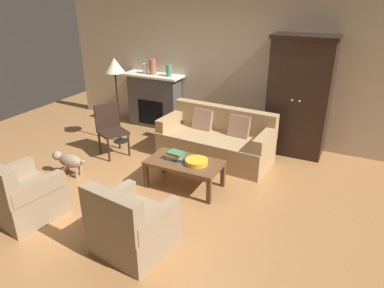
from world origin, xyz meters
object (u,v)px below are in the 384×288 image
at_px(fruit_bowl, 197,162).
at_px(mantel_vase_terracotta, 153,67).
at_px(armoire, 299,97).
at_px(couch, 216,141).
at_px(floor_lamp, 115,70).
at_px(coffee_table, 184,165).
at_px(dog, 69,161).
at_px(mantel_vase_jade, 169,71).
at_px(armchair_near_left, 21,196).
at_px(mantel_vase_cream, 145,68).
at_px(side_chair_wooden, 110,126).
at_px(armchair_near_right, 131,227).
at_px(fireplace, 155,100).
at_px(book_stack, 176,156).

xyz_separation_m(fruit_bowl, mantel_vase_terracotta, (-1.94, 2.01, 0.82)).
height_order(armoire, couch, armoire).
xyz_separation_m(armoire, couch, (-1.16, -0.83, -0.72)).
bearing_deg(floor_lamp, coffee_table, -27.27).
distance_m(mantel_vase_terracotta, dog, 2.69).
bearing_deg(coffee_table, mantel_vase_jade, 124.19).
xyz_separation_m(couch, armchair_near_left, (-1.56, -2.73, -0.00)).
height_order(coffee_table, mantel_vase_cream, mantel_vase_cream).
height_order(fruit_bowl, side_chair_wooden, side_chair_wooden).
relative_size(coffee_table, armchair_near_right, 1.25).
xyz_separation_m(fireplace, couch, (1.79, -0.91, -0.25)).
relative_size(side_chair_wooden, floor_lamp, 0.56).
bearing_deg(dog, armchair_near_right, -28.48).
xyz_separation_m(coffee_table, mantel_vase_terracotta, (-1.75, 2.01, 0.91)).
bearing_deg(mantel_vase_cream, coffee_table, -46.25).
bearing_deg(mantel_vase_cream, book_stack, -48.45).
bearing_deg(dog, fireplace, 88.62).
relative_size(fireplace, mantel_vase_terracotta, 4.15).
height_order(mantel_vase_terracotta, armchair_near_left, mantel_vase_terracotta).
height_order(mantel_vase_jade, side_chair_wooden, mantel_vase_jade).
relative_size(book_stack, side_chair_wooden, 0.30).
distance_m(book_stack, armchair_near_left, 2.12).
xyz_separation_m(fruit_bowl, armchair_near_right, (-0.08, -1.52, -0.14)).
distance_m(armchair_near_left, dog, 1.17).
bearing_deg(side_chair_wooden, couch, 20.13).
xyz_separation_m(armoire, armchair_near_left, (-2.72, -3.56, -0.72)).
relative_size(fruit_bowl, floor_lamp, 0.21).
bearing_deg(floor_lamp, mantel_vase_cream, 92.22).
height_order(fruit_bowl, armchair_near_left, armchair_near_left).
height_order(coffee_table, mantel_vase_jade, mantel_vase_jade).
xyz_separation_m(mantel_vase_jade, armchair_near_right, (1.48, -3.53, -0.92)).
relative_size(fireplace, dog, 2.21).
distance_m(book_stack, mantel_vase_cream, 2.78).
distance_m(fruit_bowl, floor_lamp, 2.48).
xyz_separation_m(armchair_near_left, floor_lamp, (-0.37, 2.58, 1.07)).
height_order(couch, mantel_vase_jade, mantel_vase_jade).
distance_m(couch, dog, 2.45).
height_order(book_stack, floor_lamp, floor_lamp).
bearing_deg(armchair_near_left, dog, 104.46).
bearing_deg(mantel_vase_jade, armchair_near_right, -67.25).
xyz_separation_m(book_stack, mantel_vase_jade, (-1.22, 2.01, 0.75)).
bearing_deg(coffee_table, armoire, 58.42).
bearing_deg(couch, coffee_table, -92.35).
bearing_deg(mantel_vase_jade, couch, -32.21).
bearing_deg(book_stack, mantel_vase_cream, 131.55).
xyz_separation_m(mantel_vase_cream, armchair_near_left, (0.41, -3.62, -0.90)).
xyz_separation_m(fruit_bowl, floor_lamp, (-2.08, 0.97, 0.93)).
bearing_deg(mantel_vase_terracotta, armchair_near_right, -62.22).
xyz_separation_m(mantel_vase_cream, armchair_near_right, (2.04, -3.53, -0.90)).
distance_m(book_stack, mantel_vase_terracotta, 2.68).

